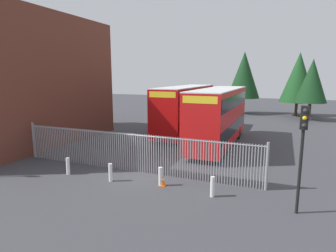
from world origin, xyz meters
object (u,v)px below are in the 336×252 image
(bollard_near_left, at_px, (68,166))
(bollard_far_right, at_px, (212,187))
(double_decker_bus_behind_fence_left, at_px, (185,108))
(traffic_light_kerbside, at_px, (303,140))
(bollard_center_front, at_px, (110,172))
(bollard_near_right, at_px, (161,177))
(traffic_cone_by_gate, at_px, (163,180))
(double_decker_bus_near_gate, at_px, (219,115))

(bollard_near_left, distance_m, bollard_far_right, 8.09)
(double_decker_bus_behind_fence_left, xyz_separation_m, traffic_light_kerbside, (9.16, -13.16, 0.56))
(bollard_center_front, xyz_separation_m, bollard_far_right, (5.32, 0.13, 0.00))
(bollard_far_right, bearing_deg, bollard_near_left, -179.11)
(bollard_near_left, bearing_deg, bollard_near_right, 4.53)
(traffic_cone_by_gate, bearing_deg, traffic_light_kerbside, -5.72)
(bollard_far_right, bearing_deg, double_decker_bus_near_gate, 100.97)
(bollard_near_right, bearing_deg, double_decker_bus_behind_fence_left, 103.41)
(bollard_far_right, bearing_deg, bollard_near_right, 173.59)
(bollard_center_front, bearing_deg, bollard_near_right, 9.21)
(traffic_cone_by_gate, bearing_deg, bollard_near_right, -157.36)
(double_decker_bus_behind_fence_left, bearing_deg, bollard_far_right, -66.19)
(traffic_light_kerbside, bearing_deg, double_decker_bus_near_gate, 118.49)
(double_decker_bus_behind_fence_left, height_order, bollard_far_right, double_decker_bus_behind_fence_left)
(bollard_near_right, bearing_deg, double_decker_bus_near_gate, 84.82)
(traffic_cone_by_gate, bearing_deg, double_decker_bus_behind_fence_left, 103.85)
(bollard_center_front, bearing_deg, traffic_cone_by_gate, 9.70)
(traffic_light_kerbside, bearing_deg, traffic_cone_by_gate, 174.28)
(bollard_near_left, distance_m, bollard_near_right, 5.41)
(double_decker_bus_behind_fence_left, bearing_deg, bollard_center_front, -88.38)
(bollard_near_right, relative_size, traffic_light_kerbside, 0.22)
(bollard_near_left, bearing_deg, double_decker_bus_behind_fence_left, 79.57)
(double_decker_bus_near_gate, height_order, bollard_center_front, double_decker_bus_near_gate)
(double_decker_bus_behind_fence_left, distance_m, bollard_center_front, 13.17)
(bollard_center_front, bearing_deg, bollard_near_left, -179.99)
(bollard_far_right, xyz_separation_m, traffic_cone_by_gate, (-2.59, 0.34, -0.19))
(double_decker_bus_near_gate, distance_m, bollard_far_right, 9.92)
(bollard_center_front, xyz_separation_m, traffic_cone_by_gate, (2.73, 0.47, -0.19))
(bollard_near_right, xyz_separation_m, traffic_light_kerbside, (6.16, -0.57, 2.51))
(bollard_near_left, bearing_deg, double_decker_bus_near_gate, 57.20)
(double_decker_bus_near_gate, relative_size, bollard_near_left, 11.38)
(double_decker_bus_behind_fence_left, height_order, traffic_cone_by_gate, double_decker_bus_behind_fence_left)
(double_decker_bus_near_gate, xyz_separation_m, bollard_far_right, (1.85, -9.55, -1.95))
(traffic_cone_by_gate, bearing_deg, bollard_far_right, -7.49)
(bollard_center_front, xyz_separation_m, traffic_light_kerbside, (8.80, -0.14, 2.51))
(bollard_near_left, xyz_separation_m, traffic_light_kerbside, (11.56, -0.14, 2.51))
(bollard_near_left, xyz_separation_m, bollard_near_right, (5.40, 0.43, 0.00))
(double_decker_bus_behind_fence_left, height_order, bollard_near_right, double_decker_bus_behind_fence_left)
(bollard_center_front, bearing_deg, traffic_light_kerbside, -0.93)
(bollard_near_right, bearing_deg, bollard_far_right, -6.41)
(double_decker_bus_behind_fence_left, height_order, bollard_center_front, double_decker_bus_behind_fence_left)
(traffic_cone_by_gate, bearing_deg, double_decker_bus_near_gate, 85.38)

